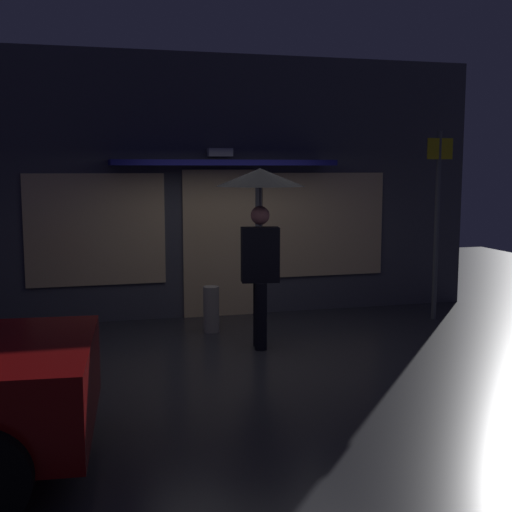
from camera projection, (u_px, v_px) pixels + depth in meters
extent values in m
plane|color=#2D2D33|center=(257.00, 353.00, 8.14)|extent=(18.00, 18.00, 0.00)
cube|color=#4C4C56|center=(217.00, 187.00, 10.14)|extent=(8.13, 0.30, 3.88)
cube|color=#F9D199|center=(220.00, 244.00, 10.09)|extent=(1.10, 0.04, 2.20)
cube|color=#F9D199|center=(96.00, 230.00, 9.59)|extent=(1.96, 0.04, 1.60)
cube|color=#F9D199|center=(323.00, 225.00, 10.48)|extent=(1.96, 0.04, 1.60)
cube|color=white|center=(220.00, 152.00, 9.83)|extent=(0.36, 0.16, 0.12)
cube|color=navy|center=(224.00, 163.00, 9.61)|extent=(3.20, 0.70, 0.08)
cylinder|color=black|center=(259.00, 313.00, 8.45)|extent=(0.15, 0.15, 0.83)
cylinder|color=black|center=(261.00, 317.00, 8.26)|extent=(0.15, 0.15, 0.83)
cube|color=black|center=(260.00, 255.00, 8.26)|extent=(0.49, 0.31, 0.67)
cube|color=silver|center=(256.00, 253.00, 8.37)|extent=(0.14, 0.04, 0.54)
cube|color=#721966|center=(256.00, 255.00, 8.38)|extent=(0.05, 0.03, 0.43)
sphere|color=#C57672|center=(260.00, 215.00, 8.19)|extent=(0.23, 0.23, 0.23)
cylinder|color=slate|center=(260.00, 210.00, 8.19)|extent=(0.02, 0.02, 1.02)
cone|color=black|center=(260.00, 177.00, 8.13)|extent=(1.08, 1.08, 0.22)
cylinder|color=black|center=(28.00, 385.00, 5.95)|extent=(0.66, 0.27, 0.64)
cylinder|color=#595B60|center=(437.00, 227.00, 9.83)|extent=(0.07, 0.07, 2.75)
cube|color=gold|center=(440.00, 149.00, 9.66)|extent=(0.40, 0.02, 0.30)
cylinder|color=#B2A899|center=(211.00, 309.00, 9.18)|extent=(0.22, 0.22, 0.63)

